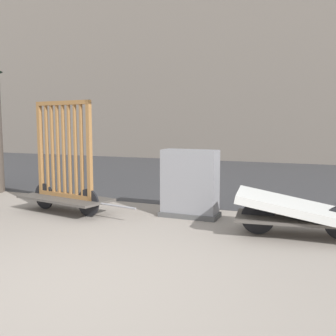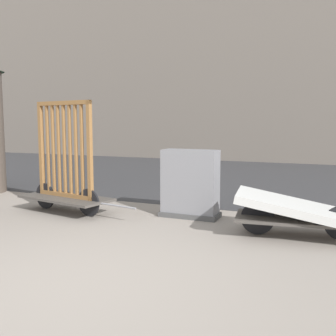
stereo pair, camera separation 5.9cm
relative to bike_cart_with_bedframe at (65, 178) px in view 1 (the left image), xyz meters
The scene contains 6 objects.
ground_plane 3.19m from the bike_cart_with_bedframe, 52.03° to the right, with size 60.00×60.00×0.00m, color gray.
road_strip 6.02m from the bike_cart_with_bedframe, 71.25° to the left, with size 56.00×8.89×0.01m.
building_facade 12.89m from the bike_cart_with_bedframe, 80.98° to the left, with size 48.00×4.00×9.11m.
bike_cart_with_bedframe is the anchor object (origin of this frame).
bike_cart_with_mattress 3.87m from the bike_cart_with_bedframe, ahead, with size 2.42×1.12×0.61m.
utility_cabinet 2.16m from the bike_cart_with_bedframe, 14.19° to the left, with size 0.97×0.44×1.12m.
Camera 1 is at (2.27, -3.05, 1.56)m, focal length 42.00 mm.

